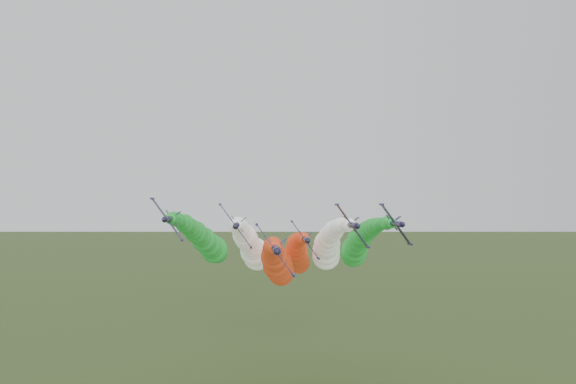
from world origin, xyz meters
name	(u,v)px	position (x,y,z in m)	size (l,w,h in m)	color
jet_lead	(277,264)	(-3.18, 41.02, 36.91)	(10.90, 74.32, 18.53)	black
jet_inner_left	(252,247)	(-8.97, 56.18, 39.52)	(11.45, 74.87, 19.08)	black
jet_inner_right	(328,247)	(10.56, 55.86, 39.57)	(11.40, 74.82, 19.03)	black
jet_outer_left	(206,242)	(-20.81, 59.07, 40.72)	(10.80, 74.18, 18.39)	black
jet_outer_right	(358,244)	(19.45, 60.75, 39.72)	(11.30, 74.73, 18.93)	black
jet_trail	(297,254)	(3.84, 68.45, 36.68)	(10.91, 74.34, 18.54)	black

